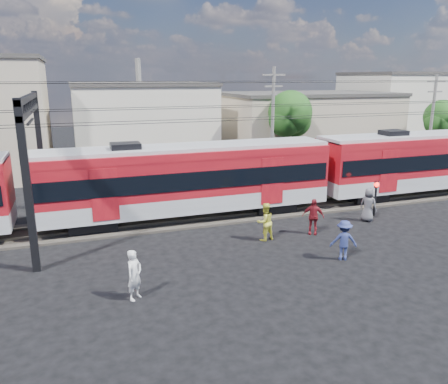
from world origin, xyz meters
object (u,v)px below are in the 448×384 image
at_px(pedestrian_c, 344,240).
at_px(car_silver, 437,167).
at_px(pedestrian_a, 134,275).
at_px(commuter_train, 190,177).
at_px(crossing_signal, 376,192).

bearing_deg(pedestrian_c, car_silver, -122.81).
xyz_separation_m(pedestrian_a, car_silver, (25.78, 12.37, -0.18)).
xyz_separation_m(commuter_train, pedestrian_c, (4.82, -7.65, -1.51)).
bearing_deg(car_silver, pedestrian_c, 125.38).
distance_m(pedestrian_c, crossing_signal, 7.15).
relative_size(pedestrian_a, pedestrian_c, 1.04).
distance_m(pedestrian_a, crossing_signal, 15.35).
relative_size(pedestrian_c, car_silver, 0.41).
bearing_deg(commuter_train, car_silver, 10.92).
height_order(pedestrian_c, car_silver, pedestrian_c).
relative_size(commuter_train, pedestrian_c, 28.07).
xyz_separation_m(commuter_train, car_silver, (21.52, 4.15, -1.66)).
bearing_deg(car_silver, commuter_train, 101.04).
distance_m(commuter_train, car_silver, 21.98).
height_order(pedestrian_a, crossing_signal, crossing_signal).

